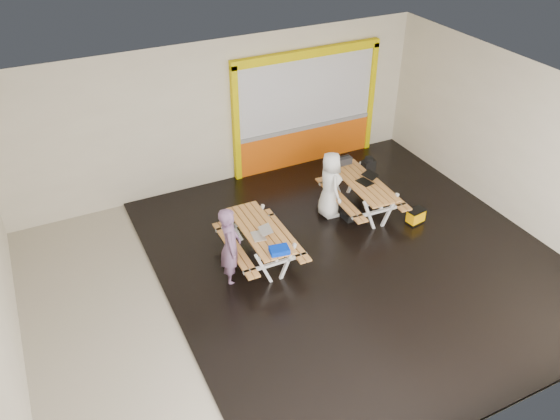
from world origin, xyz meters
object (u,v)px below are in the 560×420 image
laptop_left (261,234)px  picnic_table_left (260,236)px  toolbox (344,161)px  person_right (330,185)px  laptop_right (367,179)px  dark_case (352,215)px  picnic_table_right (362,189)px  blue_pouch (279,250)px  backpack (368,167)px  fluke_bag (416,216)px  person_left (230,246)px

laptop_left → picnic_table_left: bearing=72.5°
toolbox → person_right: bearing=-137.4°
laptop_right → dark_case: (-0.42, -0.15, -0.71)m
picnic_table_left → dark_case: picnic_table_left is taller
picnic_table_right → laptop_left: laptop_left is taller
blue_pouch → backpack: (3.27, 2.00, -0.11)m
picnic_table_right → toolbox: (0.03, 0.86, 0.27)m
laptop_left → blue_pouch: bearing=-81.5°
dark_case → fluke_bag: 1.38m
laptop_right → toolbox: (-0.04, 0.90, 0.03)m
picnic_table_right → laptop_left: bearing=-163.9°
laptop_left → fluke_bag: (3.61, -0.15, -0.61)m
laptop_right → dark_case: laptop_right is taller
person_left → blue_pouch: person_left is taller
blue_pouch → backpack: backpack is taller
dark_case → person_left: bearing=-167.2°
laptop_right → backpack: backpack is taller
blue_pouch → person_right: bearing=38.3°
picnic_table_left → laptop_left: size_ratio=4.70×
laptop_left → backpack: 3.64m
person_left → laptop_left: bearing=-62.4°
laptop_left → laptop_right: laptop_right is taller
picnic_table_right → toolbox: toolbox is taller
picnic_table_left → picnic_table_right: bearing=12.3°
person_left → laptop_right: 3.66m
toolbox → backpack: (0.50, -0.28, -0.16)m
laptop_left → toolbox: toolbox is taller
person_right → dark_case: 0.87m
picnic_table_left → laptop_left: laptop_left is taller
picnic_table_right → blue_pouch: size_ratio=5.78×
picnic_table_right → laptop_right: size_ratio=4.44×
laptop_left → backpack: backpack is taller
person_left → fluke_bag: person_left is taller
laptop_left → fluke_bag: bearing=-2.3°
picnic_table_right → blue_pouch: bearing=-152.5°
picnic_table_right → dark_case: size_ratio=4.92×
laptop_right → toolbox: size_ratio=1.23×
person_right → laptop_right: (0.82, -0.18, 0.02)m
dark_case → backpack: bearing=41.3°
person_right → dark_case: person_right is taller
picnic_table_left → backpack: 3.50m
person_left → fluke_bag: size_ratio=3.87×
blue_pouch → toolbox: toolbox is taller
picnic_table_left → fluke_bag: 3.58m
person_right → laptop_right: size_ratio=3.35×
person_right → fluke_bag: person_right is taller
person_left → picnic_table_left: bearing=-47.3°
dark_case → person_right: bearing=139.8°
person_left → backpack: 4.28m
picnic_table_left → laptop_left: (-0.07, -0.22, 0.23)m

